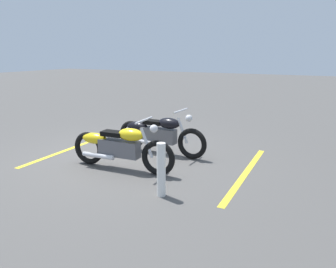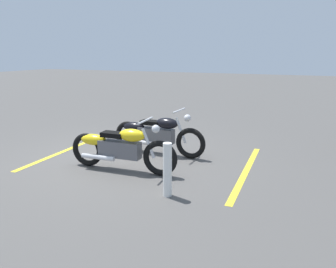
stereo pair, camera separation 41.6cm
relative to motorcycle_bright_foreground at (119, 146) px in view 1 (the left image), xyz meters
name	(u,v)px [view 1 (the left image)]	position (x,y,z in m)	size (l,w,h in m)	color
ground_plane	(118,156)	(-0.49, 0.63, -0.46)	(60.00, 60.00, 0.00)	#514F4C
motorcycle_bright_foreground	(119,146)	(0.00, 0.00, 0.00)	(2.23, 0.62, 1.04)	black
motorcycle_dark_foreground	(158,133)	(0.17, 1.25, 0.00)	(2.23, 0.62, 1.04)	black
bollard_post	(161,170)	(1.31, -0.71, -0.03)	(0.14, 0.14, 0.87)	white
parking_stripe_near	(73,148)	(-1.85, 0.68, -0.46)	(3.20, 0.12, 0.01)	yellow
parking_stripe_mid	(246,173)	(2.26, 0.91, -0.46)	(3.20, 0.12, 0.01)	yellow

